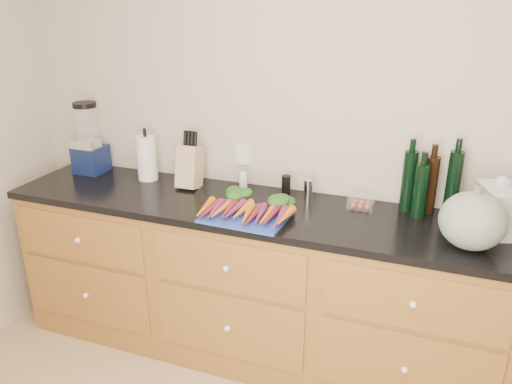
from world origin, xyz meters
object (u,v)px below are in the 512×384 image
at_px(cutting_board, 246,216).
at_px(blender_appliance, 89,142).
at_px(tomato_box, 361,202).
at_px(carrots, 248,208).
at_px(knife_block, 190,167).
at_px(paper_towel, 147,158).
at_px(squash, 473,221).

height_order(cutting_board, blender_appliance, blender_appliance).
bearing_deg(tomato_box, carrots, -150.91).
distance_m(blender_appliance, knife_block, 0.71).
bearing_deg(paper_towel, blender_appliance, -179.66).
distance_m(carrots, knife_block, 0.54).
xyz_separation_m(carrots, paper_towel, (-0.77, 0.28, 0.10)).
height_order(squash, tomato_box, squash).
bearing_deg(knife_block, carrots, -29.34).
bearing_deg(knife_block, paper_towel, 176.18).
bearing_deg(knife_block, squash, -9.55).
bearing_deg(blender_appliance, cutting_board, -15.09).
bearing_deg(cutting_board, carrots, 90.00).
xyz_separation_m(carrots, squash, (1.05, 0.01, 0.09)).
height_order(squash, knife_block, squash).
relative_size(cutting_board, carrots, 0.87).
bearing_deg(paper_towel, squash, -8.62).
bearing_deg(paper_towel, cutting_board, -22.65).
bearing_deg(carrots, squash, 0.39).
xyz_separation_m(blender_appliance, knife_block, (0.71, -0.02, -0.07)).
distance_m(carrots, squash, 1.06).
height_order(blender_appliance, knife_block, blender_appliance).
relative_size(squash, knife_block, 1.17).
relative_size(knife_block, tomato_box, 1.84).
height_order(carrots, blender_appliance, blender_appliance).
bearing_deg(squash, knife_block, 170.45).
relative_size(blender_appliance, tomato_box, 3.33).
xyz_separation_m(paper_towel, tomato_box, (1.29, 0.01, -0.10)).
relative_size(blender_appliance, paper_towel, 1.66).
relative_size(carrots, blender_appliance, 1.08).
bearing_deg(paper_towel, tomato_box, 0.44).
height_order(cutting_board, squash, squash).
distance_m(cutting_board, tomato_box, 0.62).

